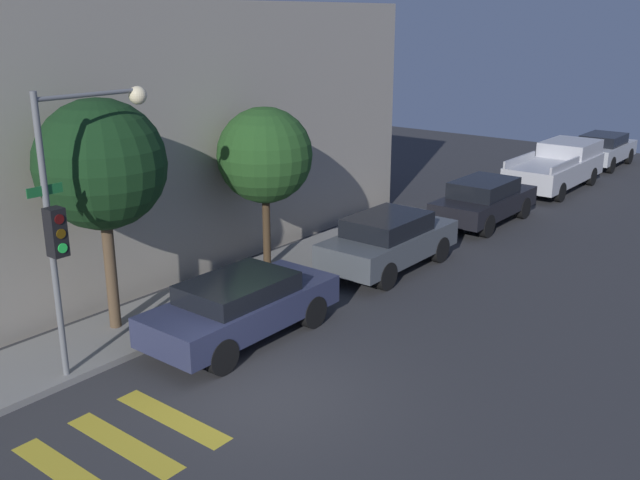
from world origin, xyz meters
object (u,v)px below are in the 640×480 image
Objects in this scene: pickup_truck at (558,166)px; tree_near_corner at (101,165)px; traffic_light_pole at (74,197)px; tree_midblock at (265,156)px; sedan_middle at (389,240)px; sedan_tail_of_row at (603,149)px; sedan_far_end at (484,200)px; sedan_near_corner at (241,305)px.

pickup_truck is 1.10× the size of tree_near_corner.
traffic_light_pole is 21.39m from pickup_truck.
tree_midblock is (-14.76, 2.46, 2.32)m from pickup_truck.
pickup_truck is (12.48, 0.00, 0.09)m from sedan_middle.
tree_midblock reaches higher than sedan_tail_of_row.
sedan_tail_of_row is (12.34, 0.00, 0.00)m from sedan_far_end.
sedan_tail_of_row is at bearing -6.86° from tree_midblock.
sedan_middle is 0.99× the size of tree_midblock.
sedan_near_corner is 18.25m from pickup_truck.
sedan_near_corner is 4.93m from tree_midblock.
sedan_far_end reaches higher than sedan_tail_of_row.
sedan_tail_of_row is 20.77m from tree_midblock.
tree_near_corner is (-25.47, 2.46, 2.97)m from sedan_tail_of_row.
sedan_tail_of_row is (18.19, 0.00, -0.02)m from sedan_middle.
sedan_far_end is 8.85m from tree_midblock.
traffic_light_pole is 1.21× the size of sedan_far_end.
sedan_far_end is 1.05× the size of sedan_tail_of_row.
sedan_tail_of_row is 25.76m from tree_near_corner.
tree_midblock reaches higher than sedan_middle.
tree_near_corner is 5.02m from tree_midblock.
traffic_light_pole is 1.22× the size of tree_midblock.
tree_midblock is (6.43, 1.19, -0.32)m from traffic_light_pole.
pickup_truck reaches higher than sedan_near_corner.
sedan_near_corner is 1.00× the size of sedan_far_end.
traffic_light_pole is at bearing 171.69° from sedan_middle.
sedan_middle is 1.03× the size of sedan_tail_of_row.
sedan_far_end reaches higher than sedan_near_corner.
pickup_truck is 1.31× the size of sedan_tail_of_row.
tree_midblock reaches higher than sedan_near_corner.
traffic_light_pole is at bearing 177.29° from sedan_tail_of_row.
pickup_truck is at bearing 180.00° from sedan_tail_of_row.
tree_midblock is at bearing 35.24° from sedan_near_corner.
tree_near_corner reaches higher than sedan_tail_of_row.
sedan_tail_of_row is 0.96× the size of tree_midblock.
sedan_middle is at bearing -18.70° from tree_near_corner.
pickup_truck is 15.15m from tree_midblock.
sedan_middle is 5.85m from sedan_far_end.
traffic_light_pole is 14.88m from sedan_far_end.
sedan_far_end is at bearing -4.99° from traffic_light_pole.
sedan_far_end is at bearing 180.00° from sedan_tail_of_row.
tree_near_corner is (-19.76, 2.46, 2.86)m from pickup_truck.
traffic_light_pole reaches higher than sedan_near_corner.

